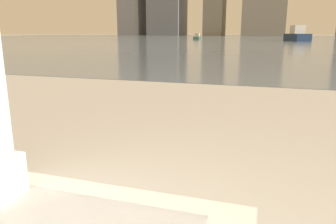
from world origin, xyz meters
TOP-DOWN VIEW (x-y plane):
  - harbor_water at (0.00, 62.00)m, footprint 180.00×110.00m
  - harbor_boat_0 at (-11.02, 51.59)m, footprint 1.06×2.63m
  - harbor_boat_1 at (3.41, 46.66)m, footprint 3.26×5.64m

SIDE VIEW (x-z plane):
  - harbor_water at x=0.00m, z-range 0.00..0.01m
  - harbor_boat_0 at x=-11.02m, z-range -0.13..0.83m
  - harbor_boat_1 at x=3.41m, z-range -0.29..1.72m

